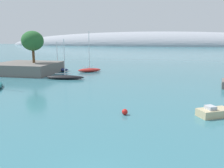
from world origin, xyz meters
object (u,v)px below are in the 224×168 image
Objects in this scene: sailboat_red_outer_mooring at (89,70)px; motorboat_sand_alongside_breakwater at (214,112)px; tree_clump_shore at (33,41)px; sailboat_navy_mid_mooring at (58,69)px; mooring_buoy_red at (125,112)px; sailboat_black_near_shore at (65,77)px.

motorboat_sand_alongside_breakwater is at bearing -83.54° from sailboat_red_outer_mooring.
tree_clump_shore reaches higher than motorboat_sand_alongside_breakwater.
mooring_buoy_red is (22.33, -30.68, -0.17)m from sailboat_navy_mid_mooring.
sailboat_red_outer_mooring is 34.30m from mooring_buoy_red.
tree_clump_shore reaches higher than sailboat_black_near_shore.
mooring_buoy_red is at bearing -19.54° from motorboat_sand_alongside_breakwater.
tree_clump_shore is 44.57m from motorboat_sand_alongside_breakwater.
sailboat_navy_mid_mooring reaches higher than mooring_buoy_red.
sailboat_red_outer_mooring is 15.22× the size of mooring_buoy_red.
sailboat_red_outer_mooring is at bearing -80.19° from motorboat_sand_alongside_breakwater.
mooring_buoy_red is at bearing -55.60° from sailboat_navy_mid_mooring.
sailboat_black_near_shore reaches higher than mooring_buoy_red.
sailboat_red_outer_mooring is at bearing 2.59° from sailboat_navy_mid_mooring.
mooring_buoy_red is at bearing -45.01° from tree_clump_shore.
motorboat_sand_alongside_breakwater is at bearing 9.19° from mooring_buoy_red.
sailboat_red_outer_mooring is (1.85, 10.98, 0.12)m from sailboat_black_near_shore.
sailboat_black_near_shore is 2.02× the size of motorboat_sand_alongside_breakwater.
sailboat_black_near_shore is 12.21m from sailboat_navy_mid_mooring.
sailboat_black_near_shore is 0.82× the size of sailboat_red_outer_mooring.
tree_clump_shore is 1.01× the size of sailboat_navy_mid_mooring.
motorboat_sand_alongside_breakwater is at bearing -34.61° from tree_clump_shore.
mooring_buoy_red is (14.03, -31.30, -0.25)m from sailboat_red_outer_mooring.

